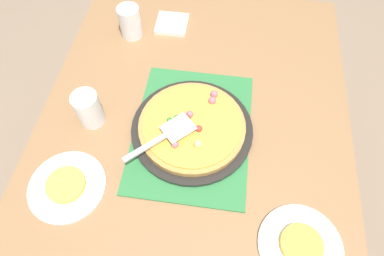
{
  "coord_description": "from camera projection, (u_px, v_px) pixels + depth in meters",
  "views": [
    {
      "loc": [
        0.53,
        0.07,
        1.64
      ],
      "look_at": [
        0.0,
        0.0,
        0.77
      ],
      "focal_mm": 30.76,
      "sensor_mm": 36.0,
      "label": 1
    }
  ],
  "objects": [
    {
      "name": "cup_near",
      "position": [
        130.0,
        22.0,
        1.22
      ],
      "size": [
        0.08,
        0.08,
        0.12
      ],
      "primitive_type": "cylinder",
      "color": "white",
      "rests_on": "dining_table"
    },
    {
      "name": "pizza_server",
      "position": [
        165.0,
        136.0,
        0.95
      ],
      "size": [
        0.19,
        0.2,
        0.01
      ],
      "color": "silver",
      "rests_on": "pizza"
    },
    {
      "name": "napkin_stack",
      "position": [
        172.0,
        24.0,
        1.29
      ],
      "size": [
        0.12,
        0.12,
        0.02
      ],
      "primitive_type": "cube",
      "color": "white",
      "rests_on": "dining_table"
    },
    {
      "name": "plate_far_right",
      "position": [
        67.0,
        186.0,
        0.94
      ],
      "size": [
        0.22,
        0.22,
        0.01
      ],
      "primitive_type": "cylinder",
      "color": "white",
      "rests_on": "dining_table"
    },
    {
      "name": "pizza",
      "position": [
        192.0,
        126.0,
        1.01
      ],
      "size": [
        0.33,
        0.33,
        0.05
      ],
      "color": "#B78442",
      "rests_on": "pizza_pan"
    },
    {
      "name": "ground_plane",
      "position": [
        192.0,
        207.0,
        1.68
      ],
      "size": [
        8.0,
        8.0,
        0.0
      ],
      "primitive_type": "plane",
      "color": "#84705B"
    },
    {
      "name": "cup_corner",
      "position": [
        89.0,
        108.0,
        1.01
      ],
      "size": [
        0.08,
        0.08,
        0.12
      ],
      "primitive_type": "cylinder",
      "color": "white",
      "rests_on": "dining_table"
    },
    {
      "name": "placemat",
      "position": [
        192.0,
        131.0,
        1.04
      ],
      "size": [
        0.48,
        0.36,
        0.01
      ],
      "primitive_type": "cube",
      "color": "#2D753D",
      "rests_on": "dining_table"
    },
    {
      "name": "served_slice_right",
      "position": [
        66.0,
        185.0,
        0.93
      ],
      "size": [
        0.11,
        0.11,
        0.02
      ],
      "primitive_type": "cylinder",
      "color": "#EAB747",
      "rests_on": "plate_far_right"
    },
    {
      "name": "plate_near_left",
      "position": [
        300.0,
        246.0,
        0.85
      ],
      "size": [
        0.22,
        0.22,
        0.01
      ],
      "primitive_type": "cylinder",
      "color": "white",
      "rests_on": "dining_table"
    },
    {
      "name": "served_slice_left",
      "position": [
        302.0,
        245.0,
        0.84
      ],
      "size": [
        0.11,
        0.11,
        0.02
      ],
      "primitive_type": "cylinder",
      "color": "gold",
      "rests_on": "plate_near_left"
    },
    {
      "name": "pizza_pan",
      "position": [
        192.0,
        129.0,
        1.03
      ],
      "size": [
        0.38,
        0.38,
        0.01
      ],
      "primitive_type": "cylinder",
      "color": "black",
      "rests_on": "placemat"
    },
    {
      "name": "dining_table",
      "position": [
        192.0,
        148.0,
        1.13
      ],
      "size": [
        1.4,
        1.0,
        0.75
      ],
      "color": "olive",
      "rests_on": "ground_plane"
    }
  ]
}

